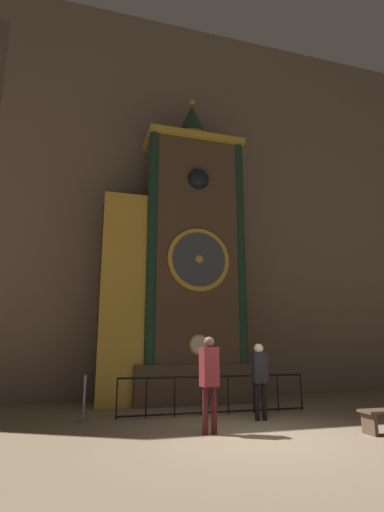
# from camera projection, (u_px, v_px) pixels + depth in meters

# --- Properties ---
(ground_plane) EXTENTS (28.00, 28.00, 0.00)m
(ground_plane) POSITION_uv_depth(u_px,v_px,m) (259.00, 438.00, 7.27)
(ground_plane) COLOR #847056
(cathedral_back_wall) EXTENTS (24.00, 0.32, 14.14)m
(cathedral_back_wall) POSITION_uv_depth(u_px,v_px,m) (176.00, 194.00, 14.53)
(cathedral_back_wall) COLOR #7A6656
(cathedral_back_wall) RESTS_ON ground_plane
(clock_tower) EXTENTS (4.75, 1.80, 10.18)m
(clock_tower) POSITION_uv_depth(u_px,v_px,m) (180.00, 266.00, 12.67)
(clock_tower) COLOR brown
(clock_tower) RESTS_ON ground_plane
(railing_fence) EXTENTS (4.86, 0.05, 0.92)m
(railing_fence) POSITION_uv_depth(u_px,v_px,m) (215.00, 392.00, 9.87)
(railing_fence) COLOR black
(railing_fence) RESTS_ON ground_plane
(visitor_near) EXTENTS (0.38, 0.28, 1.82)m
(visitor_near) POSITION_uv_depth(u_px,v_px,m) (209.00, 374.00, 7.79)
(visitor_near) COLOR #461518
(visitor_near) RESTS_ON ground_plane
(visitor_far) EXTENTS (0.35, 0.23, 1.69)m
(visitor_far) POSITION_uv_depth(u_px,v_px,m) (260.00, 373.00, 9.20)
(visitor_far) COLOR black
(visitor_far) RESTS_ON ground_plane
(stanchion_post) EXTENTS (0.28, 0.28, 1.01)m
(stanchion_post) POSITION_uv_depth(u_px,v_px,m) (84.00, 406.00, 8.87)
(stanchion_post) COLOR gray
(stanchion_post) RESTS_ON ground_plane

